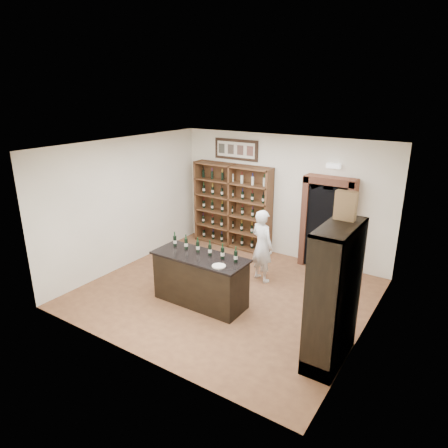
{
  "coord_description": "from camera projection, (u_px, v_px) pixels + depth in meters",
  "views": [
    {
      "loc": [
        4.01,
        -6.18,
        4.01
      ],
      "look_at": [
        -0.24,
        0.3,
        1.37
      ],
      "focal_mm": 32.0,
      "sensor_mm": 36.0,
      "label": 1
    }
  ],
  "objects": [
    {
      "name": "wall_left",
      "position": [
        126.0,
        203.0,
        9.21
      ],
      "size": [
        0.04,
        5.0,
        3.0
      ],
      "primitive_type": "cube",
      "color": "white",
      "rests_on": "ground"
    },
    {
      "name": "counter_bottle_1",
      "position": [
        186.0,
        244.0,
        7.87
      ],
      "size": [
        0.07,
        0.07,
        0.3
      ],
      "color": "black",
      "rests_on": "tasting_counter"
    },
    {
      "name": "counter_bottle_5",
      "position": [
        236.0,
        257.0,
        7.27
      ],
      "size": [
        0.07,
        0.07,
        0.3
      ],
      "color": "black",
      "rests_on": "tasting_counter"
    },
    {
      "name": "wall_right",
      "position": [
        370.0,
        255.0,
        6.36
      ],
      "size": [
        0.04,
        5.0,
        3.0
      ],
      "primitive_type": "cube",
      "color": "white",
      "rests_on": "ground"
    },
    {
      "name": "framed_picture",
      "position": [
        236.0,
        150.0,
        10.08
      ],
      "size": [
        1.25,
        0.04,
        0.52
      ],
      "primitive_type": "cube",
      "color": "black",
      "rests_on": "wall_back"
    },
    {
      "name": "tasting_counter",
      "position": [
        200.0,
        280.0,
        7.74
      ],
      "size": [
        1.88,
        0.78,
        1.0
      ],
      "color": "black",
      "rests_on": "ground"
    },
    {
      "name": "side_cabinet",
      "position": [
        334.0,
        317.0,
        6.0
      ],
      "size": [
        0.48,
        1.2,
        2.2
      ],
      "color": "black",
      "rests_on": "ground"
    },
    {
      "name": "counter_bottle_2",
      "position": [
        198.0,
        247.0,
        7.72
      ],
      "size": [
        0.07,
        0.07,
        0.3
      ],
      "color": "black",
      "rests_on": "tasting_counter"
    },
    {
      "name": "floor",
      "position": [
        226.0,
        293.0,
        8.27
      ],
      "size": [
        5.5,
        5.5,
        0.0
      ],
      "primitive_type": "plane",
      "color": "brown",
      "rests_on": "ground"
    },
    {
      "name": "counter_bottle_3",
      "position": [
        210.0,
        250.0,
        7.57
      ],
      "size": [
        0.07,
        0.07,
        0.3
      ],
      "color": "black",
      "rests_on": "tasting_counter"
    },
    {
      "name": "arched_doorway",
      "position": [
        327.0,
        221.0,
        9.1
      ],
      "size": [
        1.17,
        0.35,
        2.17
      ],
      "color": "black",
      "rests_on": "ground"
    },
    {
      "name": "plate",
      "position": [
        219.0,
        266.0,
        7.11
      ],
      "size": [
        0.25,
        0.25,
        0.02
      ],
      "primitive_type": "cylinder",
      "color": "beige",
      "rests_on": "tasting_counter"
    },
    {
      "name": "wine_crate",
      "position": [
        346.0,
        206.0,
        5.73
      ],
      "size": [
        0.31,
        0.13,
        0.43
      ],
      "primitive_type": "cube",
      "rotation": [
        0.0,
        0.0,
        -0.01
      ],
      "color": "tan",
      "rests_on": "side_cabinet"
    },
    {
      "name": "ceiling",
      "position": [
        226.0,
        147.0,
        7.3
      ],
      "size": [
        5.5,
        5.5,
        0.0
      ],
      "primitive_type": "plane",
      "rotation": [
        3.14,
        0.0,
        0.0
      ],
      "color": "white",
      "rests_on": "wall_back"
    },
    {
      "name": "counter_bottle_4",
      "position": [
        223.0,
        253.0,
        7.42
      ],
      "size": [
        0.07,
        0.07,
        0.3
      ],
      "color": "black",
      "rests_on": "tasting_counter"
    },
    {
      "name": "wall_back",
      "position": [
        282.0,
        197.0,
        9.76
      ],
      "size": [
        5.5,
        0.04,
        3.0
      ],
      "primitive_type": "cube",
      "color": "white",
      "rests_on": "ground"
    },
    {
      "name": "emergency_light",
      "position": [
        334.0,
        166.0,
        8.76
      ],
      "size": [
        0.3,
        0.1,
        0.1
      ],
      "primitive_type": "cube",
      "color": "white",
      "rests_on": "wall_back"
    },
    {
      "name": "wine_shelf",
      "position": [
        233.0,
        206.0,
        10.44
      ],
      "size": [
        2.2,
        0.38,
        2.2
      ],
      "color": "brown",
      "rests_on": "ground"
    },
    {
      "name": "shopkeeper",
      "position": [
        262.0,
        246.0,
        8.57
      ],
      "size": [
        0.68,
        0.55,
        1.61
      ],
      "primitive_type": "imported",
      "rotation": [
        0.0,
        0.0,
        2.82
      ],
      "color": "white",
      "rests_on": "ground"
    },
    {
      "name": "counter_bottle_0",
      "position": [
        175.0,
        241.0,
        8.02
      ],
      "size": [
        0.07,
        0.07,
        0.3
      ],
      "color": "black",
      "rests_on": "tasting_counter"
    }
  ]
}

